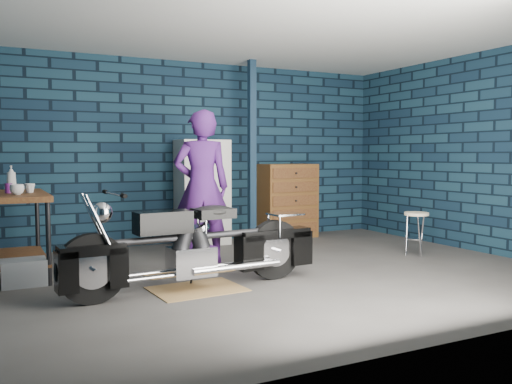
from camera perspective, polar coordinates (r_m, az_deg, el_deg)
ground at (r=6.16m, az=3.06°, el=-8.45°), size 6.00×6.00×0.00m
room_walls at (r=6.52m, az=0.68°, el=9.08°), size 6.02×5.01×2.71m
support_post at (r=7.99m, az=-0.43°, el=4.17°), size 0.10×0.10×2.70m
workbench at (r=6.44m, az=-23.77°, el=-4.11°), size 0.60×1.40×0.91m
drip_mat at (r=5.43m, az=-6.23°, el=-10.12°), size 0.91×0.71×0.01m
motorcycle at (r=5.33m, az=-6.27°, el=-4.98°), size 2.29×0.76×0.99m
person at (r=6.63m, az=-5.75°, el=0.55°), size 0.77×0.61×1.86m
storage_bin at (r=6.01m, az=-23.24°, el=-7.79°), size 0.43×0.30×0.27m
locker at (r=8.00m, az=-5.66°, el=-0.02°), size 0.72×0.51×1.54m
tool_chest at (r=8.64m, az=3.39°, el=-0.93°), size 0.88×0.49×1.17m
shop_stool at (r=7.38m, az=16.50°, el=-4.28°), size 0.35×0.35×0.57m
cup_a at (r=6.07m, az=-23.86°, el=0.24°), size 0.18×0.18×0.11m
cup_b at (r=6.33m, az=-22.71°, el=0.38°), size 0.13×0.13×0.10m
mug_purple at (r=6.37m, az=-24.60°, el=0.37°), size 0.08×0.08×0.11m
bottle at (r=6.94m, az=-24.36°, el=1.39°), size 0.13×0.13×0.29m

